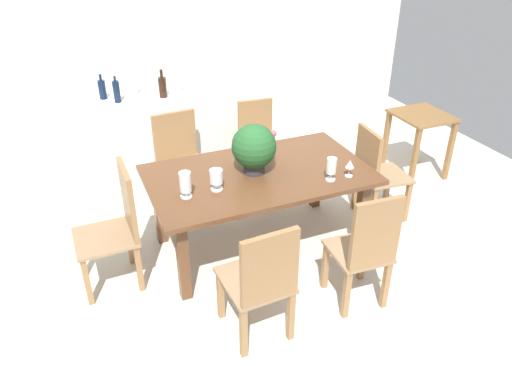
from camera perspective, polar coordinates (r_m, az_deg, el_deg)
name	(u,v)px	position (r m, az deg, el deg)	size (l,w,h in m)	color
ground_plane	(262,248)	(4.43, 0.65, -7.66)	(7.04, 7.04, 0.00)	silver
back_wall	(176,39)	(6.16, -9.31, 16.24)	(6.40, 0.10, 2.60)	silver
dining_table	(259,182)	(4.12, 0.34, 0.08)	(1.85, 1.07, 0.74)	brown
chair_foot_end	(376,170)	(4.74, 13.81, 1.47)	(0.48, 0.47, 0.93)	olive
chair_far_right	(258,142)	(5.16, 0.29, 4.78)	(0.43, 0.49, 0.95)	olive
chair_near_right	(366,248)	(3.63, 12.74, -7.43)	(0.43, 0.44, 1.00)	olive
chair_near_left	(262,280)	(3.29, 0.68, -11.24)	(0.46, 0.50, 0.96)	olive
chair_head_end	(118,223)	(3.93, -15.86, -4.49)	(0.47, 0.46, 1.01)	olive
chair_far_left	(180,155)	(4.92, -8.90, 3.20)	(0.51, 0.51, 0.94)	olive
flower_centerpiece	(254,148)	(3.98, -0.23, 4.17)	(0.38, 0.37, 0.42)	#333338
crystal_vase_left	(185,183)	(3.71, -8.26, 0.00)	(0.09, 0.09, 0.21)	silver
crystal_vase_center_near	(216,178)	(3.79, -4.67, 0.63)	(0.10, 0.10, 0.17)	silver
crystal_vase_right	(331,167)	(3.95, 8.81, 1.86)	(0.08, 0.08, 0.20)	silver
wine_glass	(350,165)	(4.05, 10.92, 2.12)	(0.07, 0.07, 0.15)	silver
kitchen_counter	(167,136)	(5.51, -10.32, 5.44)	(1.96, 0.55, 0.94)	silver
wine_bottle_amber	(163,87)	(5.24, -10.87, 10.99)	(0.08, 0.08, 0.29)	black
wine_bottle_green	(117,91)	(5.20, -15.99, 10.25)	(0.07, 0.07, 0.27)	#0F1E38
wine_bottle_clear	(102,89)	(5.35, -17.54, 10.41)	(0.07, 0.07, 0.26)	#0F1E38
wine_bottle_tall	(134,85)	(5.39, -14.05, 11.01)	(0.07, 0.07, 0.25)	#B2BFB7
wine_bottle_dark	(178,83)	(5.38, -9.07, 11.51)	(0.08, 0.08, 0.25)	#B2BFB7
side_table	(420,129)	(5.70, 18.62, 5.96)	(0.56, 0.59, 0.72)	brown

